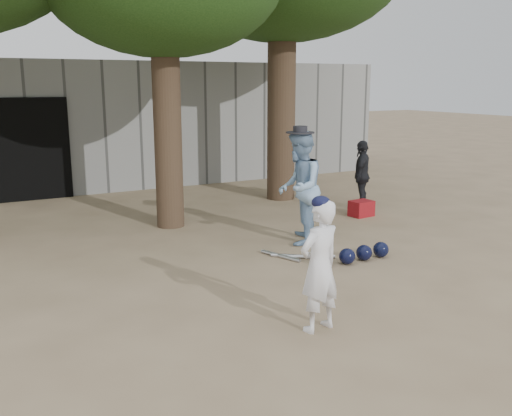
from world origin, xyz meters
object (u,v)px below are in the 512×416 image
spectator_blue (299,188)px  red_bag (361,208)px  boy_player (319,266)px  spectator_dark (362,175)px

spectator_blue → red_bag: spectator_blue is taller
boy_player → spectator_dark: bearing=-144.0°
boy_player → spectator_dark: (4.05, 4.37, 0.00)m
spectator_blue → red_bag: bearing=152.7°
boy_player → spectator_blue: (1.59, 2.87, 0.20)m
spectator_dark → red_bag: spectator_dark is taller
boy_player → spectator_blue: spectator_blue is taller
red_bag → spectator_dark: bearing=52.4°
spectator_dark → red_bag: bearing=10.9°
spectator_dark → red_bag: 0.85m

